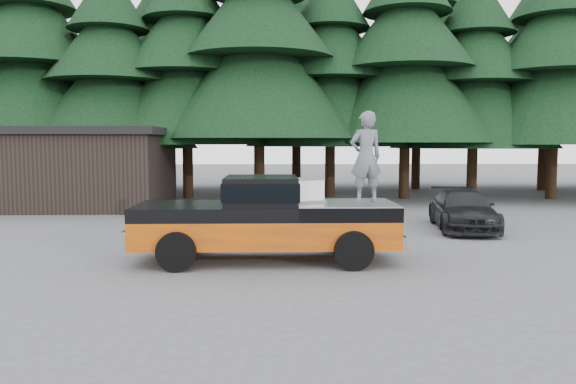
{
  "coord_description": "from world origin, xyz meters",
  "views": [
    {
      "loc": [
        -0.47,
        -11.95,
        2.66
      ],
      "look_at": [
        -0.1,
        0.0,
        1.62
      ],
      "focal_mm": 35.0,
      "sensor_mm": 36.0,
      "label": 1
    }
  ],
  "objects_px": {
    "man_on_bed": "(366,157)",
    "parked_car": "(463,210)",
    "air_compressor": "(305,192)",
    "pickup_truck": "(266,232)",
    "utility_building": "(69,167)"
  },
  "relations": [
    {
      "from": "parked_car",
      "to": "pickup_truck",
      "type": "bearing_deg",
      "value": -134.75
    },
    {
      "from": "man_on_bed",
      "to": "air_compressor",
      "type": "bearing_deg",
      "value": -12.06
    },
    {
      "from": "man_on_bed",
      "to": "utility_building",
      "type": "distance_m",
      "value": 15.58
    },
    {
      "from": "pickup_truck",
      "to": "man_on_bed",
      "type": "bearing_deg",
      "value": 1.96
    },
    {
      "from": "pickup_truck",
      "to": "man_on_bed",
      "type": "distance_m",
      "value": 2.83
    },
    {
      "from": "air_compressor",
      "to": "parked_car",
      "type": "bearing_deg",
      "value": 17.35
    },
    {
      "from": "air_compressor",
      "to": "man_on_bed",
      "type": "relative_size",
      "value": 0.34
    },
    {
      "from": "man_on_bed",
      "to": "parked_car",
      "type": "height_order",
      "value": "man_on_bed"
    },
    {
      "from": "man_on_bed",
      "to": "parked_car",
      "type": "distance_m",
      "value": 6.13
    },
    {
      "from": "man_on_bed",
      "to": "pickup_truck",
      "type": "bearing_deg",
      "value": -11.11
    },
    {
      "from": "air_compressor",
      "to": "parked_car",
      "type": "distance_m",
      "value": 6.94
    },
    {
      "from": "pickup_truck",
      "to": "utility_building",
      "type": "bearing_deg",
      "value": 126.47
    },
    {
      "from": "parked_car",
      "to": "utility_building",
      "type": "height_order",
      "value": "utility_building"
    },
    {
      "from": "parked_car",
      "to": "man_on_bed",
      "type": "bearing_deg",
      "value": -122.01
    },
    {
      "from": "air_compressor",
      "to": "parked_car",
      "type": "relative_size",
      "value": 0.17
    }
  ]
}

